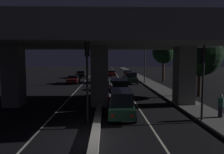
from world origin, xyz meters
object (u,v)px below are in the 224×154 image
Objects in this scene: traffic_light_right_of_median at (203,70)px; car_dark_red_sixth at (111,73)px; motorcycle_red_filtering_mid at (107,89)px; car_silver_fifth at (128,74)px; car_dark_red_lead_oncoming at (73,79)px; traffic_light_left_of_median at (87,66)px; car_black_second_oncoming at (81,74)px; motorcycle_black_filtering_near at (109,103)px; pedestrian_on_sidewalk at (221,106)px; car_dark_red_second at (119,88)px; car_dark_green_lead at (121,103)px; car_white_third at (116,84)px; street_lamp at (143,54)px; car_dark_green_fourth at (131,78)px; motorcycle_white_filtering_far at (108,83)px.

car_dark_red_sixth is (-4.95, 38.24, -2.73)m from traffic_light_right_of_median.
motorcycle_red_filtering_mid is (-6.15, 11.09, -2.78)m from traffic_light_right_of_median.
car_dark_red_lead_oncoming is at bearing 131.66° from car_silver_fifth.
traffic_light_left_of_median is 38.44m from car_dark_red_sixth.
motorcycle_black_filtering_near is at bearing 9.13° from car_black_second_oncoming.
motorcycle_black_filtering_near is 0.99× the size of motorcycle_red_filtering_mid.
car_dark_red_second is at bearing 126.88° from pedestrian_on_sidewalk.
car_dark_red_second is 15.02m from car_dark_red_lead_oncoming.
car_dark_red_second reaches higher than car_dark_green_lead.
car_white_third is at bearing 113.58° from pedestrian_on_sidewalk.
car_dark_green_lead is 1.06× the size of car_dark_red_lead_oncoming.
traffic_light_left_of_median is at bearing 173.32° from car_white_third.
traffic_light_left_of_median is 31.52m from car_silver_fifth.
car_dark_green_lead reaches higher than motorcycle_black_filtering_near.
street_lamp is 1.82× the size of car_silver_fifth.
street_lamp is 1.87× the size of car_dark_green_fourth.
motorcycle_black_filtering_near is (-1.13, -5.92, -0.43)m from car_dark_red_second.
pedestrian_on_sidewalk is (7.76, -10.52, 0.30)m from motorcycle_red_filtering_mid.
car_white_third is 19.23m from car_black_second_oncoming.
car_dark_red_sixth is (-0.01, 22.66, -0.04)m from car_white_third.
street_lamp reaches higher than car_silver_fifth.
traffic_light_right_of_median is at bearing -121.19° from motorcycle_black_filtering_near.
street_lamp is at bearing -21.29° from car_dark_red_second.
street_lamp is 12.28m from car_dark_red_lead_oncoming.
car_silver_fifth is 13.96m from motorcycle_white_filtering_far.
car_white_third reaches higher than car_dark_red_sixth.
car_dark_red_second is 6.39m from car_white_third.
traffic_light_right_of_median is at bearing -89.58° from street_lamp.
traffic_light_right_of_median is 1.07× the size of car_dark_red_sixth.
traffic_light_right_of_median is 22.26m from street_lamp.
traffic_light_left_of_median is 7.43m from traffic_light_right_of_median.
traffic_light_left_of_median is at bearing 162.99° from car_dark_red_second.
car_dark_green_fourth is at bearing -169.40° from car_dark_red_sixth.
car_black_second_oncoming is at bearing 14.56° from motorcycle_red_filtering_mid.
car_dark_green_fourth reaches higher than car_dark_red_lead_oncoming.
car_black_second_oncoming is (-11.53, 11.38, -4.09)m from street_lamp.
car_dark_green_lead is 22.11m from car_dark_red_lead_oncoming.
motorcycle_white_filtering_far reaches higher than car_dark_red_sixth.
traffic_light_right_of_median is at bearing -160.01° from car_white_third.
car_black_second_oncoming is (-9.62, 11.19, -0.22)m from car_dark_green_fourth.
car_dark_red_lead_oncoming is 20.11m from motorcycle_black_filtering_near.
car_dark_green_fourth is 0.94× the size of car_dark_red_sixth.
car_white_third is (0.20, 14.13, -0.28)m from car_dark_green_lead.
traffic_light_left_of_median reaches higher than car_dark_green_lead.
motorcycle_red_filtering_mid is (-5.99, -11.11, -4.23)m from street_lamp.
car_black_second_oncoming is 2.59× the size of motorcycle_red_filtering_mid.
street_lamp is at bearing -163.05° from car_dark_red_sixth.
car_dark_red_sixth is at bearing -4.17° from motorcycle_black_filtering_near.
motorcycle_red_filtering_mid is at bearing -118.32° from street_lamp.
car_black_second_oncoming is 17.05m from motorcycle_white_filtering_far.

